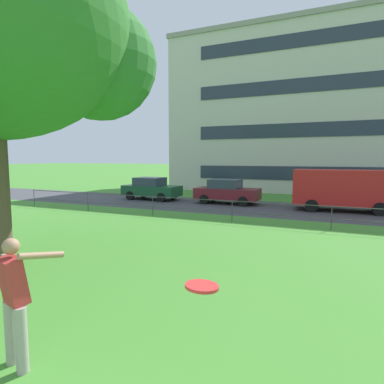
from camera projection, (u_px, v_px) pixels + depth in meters
street_strip at (292, 210)px, 18.22m from camera, size 80.00×6.14×0.01m
park_fence at (279, 210)px, 13.92m from camera, size 28.97×0.04×1.00m
person_thrower at (15, 298)px, 4.41m from camera, size 0.66×0.75×1.81m
frisbee at (202, 286)px, 2.57m from camera, size 0.38×0.38×0.04m
car_dark_green_right at (151, 188)px, 22.74m from camera, size 4.03×1.88×1.54m
car_maroon_far_right at (227, 191)px, 20.70m from camera, size 4.01×1.84×1.54m
panel_van_far_left at (343, 188)px, 17.68m from camera, size 5.06×2.22×2.24m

